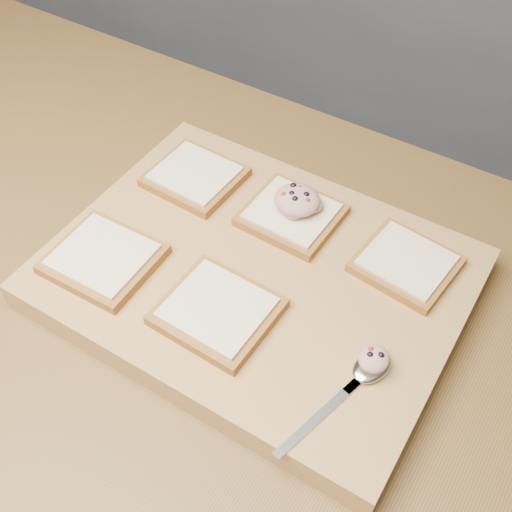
% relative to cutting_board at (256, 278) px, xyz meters
% --- Properties ---
extents(island_counter, '(2.00, 0.80, 0.90)m').
position_rel_cutting_board_xyz_m(island_counter, '(0.08, -0.03, -0.47)').
color(island_counter, slate).
rests_on(island_counter, ground).
extents(cutting_board, '(0.49, 0.37, 0.04)m').
position_rel_cutting_board_xyz_m(cutting_board, '(0.00, 0.00, 0.00)').
color(cutting_board, tan).
rests_on(cutting_board, island_counter).
extents(bread_far_left, '(0.12, 0.11, 0.02)m').
position_rel_cutting_board_xyz_m(bread_far_left, '(-0.15, 0.09, 0.03)').
color(bread_far_left, brown).
rests_on(bread_far_left, cutting_board).
extents(bread_far_center, '(0.12, 0.11, 0.02)m').
position_rel_cutting_board_xyz_m(bread_far_center, '(-0.00, 0.09, 0.03)').
color(bread_far_center, brown).
rests_on(bread_far_center, cutting_board).
extents(bread_far_right, '(0.12, 0.11, 0.02)m').
position_rel_cutting_board_xyz_m(bread_far_right, '(0.15, 0.10, 0.03)').
color(bread_far_right, brown).
rests_on(bread_far_right, cutting_board).
extents(bread_near_left, '(0.13, 0.12, 0.02)m').
position_rel_cutting_board_xyz_m(bread_near_left, '(-0.16, -0.09, 0.03)').
color(bread_near_left, brown).
rests_on(bread_near_left, cutting_board).
extents(bread_near_center, '(0.13, 0.12, 0.02)m').
position_rel_cutting_board_xyz_m(bread_near_center, '(0.00, -0.08, 0.03)').
color(bread_near_center, brown).
rests_on(bread_near_center, cutting_board).
extents(tuna_salad_dollop, '(0.06, 0.06, 0.03)m').
position_rel_cutting_board_xyz_m(tuna_salad_dollop, '(-0.00, 0.10, 0.05)').
color(tuna_salad_dollop, tan).
rests_on(tuna_salad_dollop, bread_far_center).
extents(spoon, '(0.06, 0.17, 0.01)m').
position_rel_cutting_board_xyz_m(spoon, '(0.18, -0.07, 0.02)').
color(spoon, silver).
rests_on(spoon, cutting_board).
extents(spoon_salad, '(0.03, 0.04, 0.02)m').
position_rel_cutting_board_xyz_m(spoon_salad, '(0.18, -0.06, 0.04)').
color(spoon_salad, tan).
rests_on(spoon_salad, spoon).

